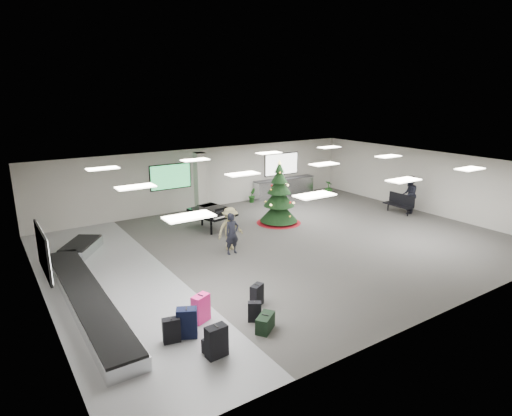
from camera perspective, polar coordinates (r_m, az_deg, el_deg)
ground at (r=17.69m, az=3.83°, el=-4.81°), size 18.00×18.00×0.00m
room_envelope at (r=17.34m, az=1.62°, el=2.83°), size 18.02×14.02×3.21m
baggage_carousel at (r=14.53m, az=-21.80°, el=-9.66°), size 2.28×9.71×0.43m
service_counter at (r=25.54m, az=3.78°, el=2.77°), size 4.05×0.65×1.08m
suitcase_0 at (r=10.55m, az=-5.29°, el=-17.30°), size 0.53×0.32×0.82m
suitcase_1 at (r=11.96m, az=-0.19°, el=-13.64°), size 0.41×0.36×0.58m
pink_suitcase at (r=11.99m, az=-7.36°, el=-13.14°), size 0.57×0.45×0.80m
suitcase_3 at (r=12.72m, az=0.11°, el=-11.54°), size 0.50×0.41×0.68m
navy_suitcase at (r=11.36m, az=-9.18°, el=-14.88°), size 0.60×0.50×0.81m
suitcase_5 at (r=11.27m, az=-11.21°, el=-15.71°), size 0.47×0.32×0.66m
green_duffel at (r=11.59m, az=1.24°, el=-15.06°), size 0.72×0.64×0.46m
black_duffel at (r=10.87m, az=-5.58°, el=-17.60°), size 0.62×0.42×0.39m
christmas_tree at (r=20.20m, az=3.08°, el=0.86°), size 2.13×2.13×3.04m
grand_piano at (r=19.46m, az=-5.88°, el=-0.56°), size 1.83×2.18×1.10m
bench at (r=23.11m, az=18.60°, el=0.70°), size 0.57×1.59×1.00m
traveler_a at (r=16.41m, az=-3.21°, el=-3.43°), size 0.60×0.41×1.61m
traveler_b at (r=16.82m, az=-3.47°, el=-2.77°), size 1.15×0.70×1.72m
traveler_bench at (r=23.17m, az=19.73°, el=1.68°), size 1.20×1.14×1.95m
potted_plant_left at (r=24.11m, az=-0.55°, el=1.70°), size 0.56×0.57×0.80m
potted_plant_right at (r=26.42m, az=9.67°, el=2.71°), size 0.51×0.51×0.82m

